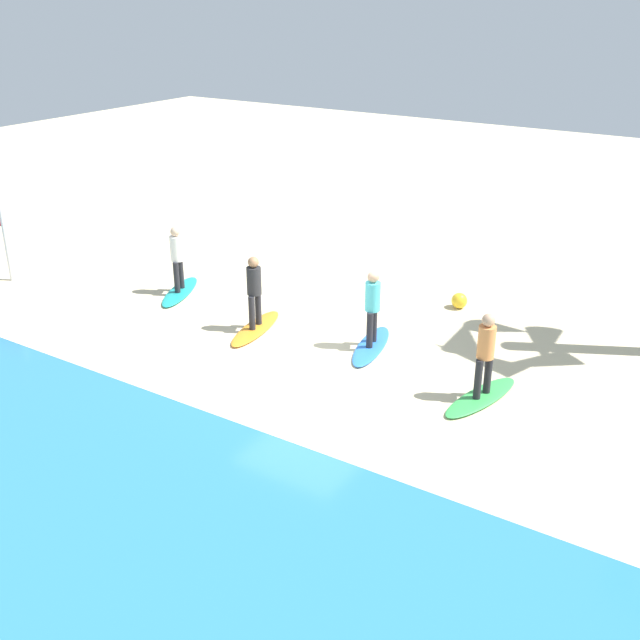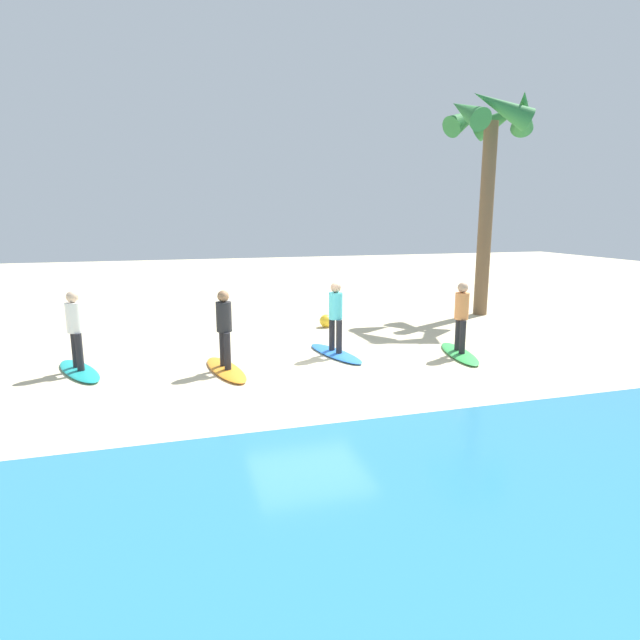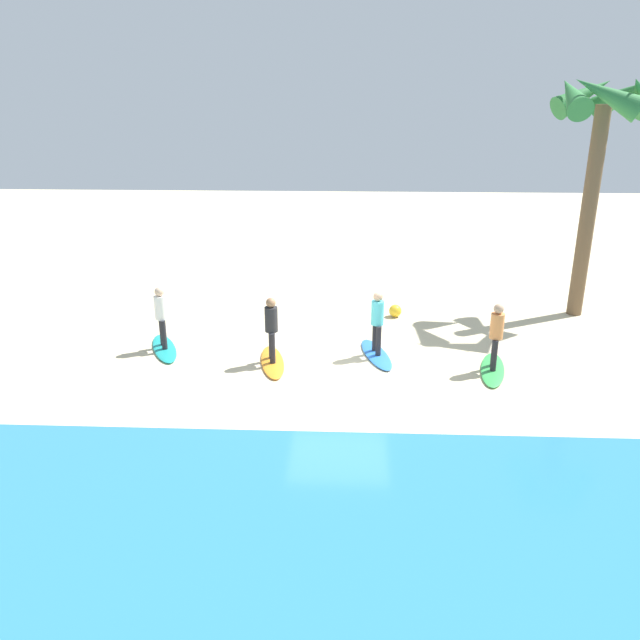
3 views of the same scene
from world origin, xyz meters
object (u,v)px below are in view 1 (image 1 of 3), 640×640
surfer_green (486,349)px  surfer_orange (254,287)px  surfer_teal (177,254)px  surfboard_teal (180,292)px  surfboard_orange (256,328)px  surfer_blue (373,303)px  surfboard_green (481,397)px  surfboard_blue (371,346)px  beach_ball (459,301)px

surfer_green → surfer_orange: same height
surfer_teal → surfer_orange: bearing=165.5°
surfboard_teal → surfboard_orange: bearing=52.3°
surfboard_orange → surfer_orange: (0.00, 0.00, 0.99)m
surfboard_teal → surfer_teal: (0.00, 0.00, 0.99)m
surfer_green → surfer_blue: size_ratio=1.00×
surfer_blue → surfer_orange: same height
surfboard_green → surfer_green: 0.99m
surfboard_teal → surfer_teal: size_ratio=1.28×
surfboard_green → surfboard_teal: bearing=-84.4°
surfboard_teal → surfer_teal: 0.99m
surfboard_blue → surfer_blue: (0.00, 0.00, 0.99)m
surfboard_green → surfer_orange: (5.43, -0.22, 0.99)m
beach_ball → surfer_green: bearing=118.5°
surfer_green → surfer_orange: (5.43, -0.22, 0.00)m
surfboard_blue → surfer_teal: bearing=-105.3°
surfer_green → surfboard_orange: bearing=-2.3°
surfboard_green → beach_ball: bearing=-139.2°
surfer_blue → surfer_teal: bearing=-1.6°
surfer_blue → surfer_teal: (5.58, -0.16, 0.00)m
surfer_orange → surfer_teal: bearing=-14.5°
surfboard_green → surfboard_orange: bearing=-80.1°
surfboard_blue → surfboard_teal: bearing=-105.3°
surfboard_orange → surfboard_teal: bearing=-115.5°
surfboard_blue → surfer_blue: size_ratio=1.28×
surfboard_orange → beach_ball: beach_ball is taller
surfer_blue → surfboard_teal: size_ratio=0.78×
surfer_green → surfer_blue: same height
surfboard_green → surfboard_orange: same height
surfer_green → beach_ball: bearing=-61.5°
surfer_green → surfer_teal: (8.39, -0.98, 0.00)m
surfer_green → surfboard_orange: (5.43, -0.22, -0.99)m
surfer_orange → surfboard_teal: 3.22m
surfboard_orange → beach_ball: 4.94m
surfboard_orange → surfboard_blue: bearing=92.0°
surfboard_blue → beach_ball: size_ratio=5.57×
surfboard_green → surfer_teal: surfer_teal is taller
beach_ball → surfer_orange: bearing=47.9°
surfboard_green → surfer_teal: 8.50m
surfboard_green → surfer_teal: bearing=-84.4°
surfer_blue → surfer_teal: size_ratio=1.00×
surfer_blue → beach_ball: (-0.69, -3.06, -0.85)m
surfboard_green → beach_ball: size_ratio=5.57×
surfer_green → surfboard_teal: 8.50m
surfer_green → surfer_teal: size_ratio=1.00×
surfboard_blue → surfboard_teal: same height
surfboard_teal → surfer_orange: bearing=52.3°
surfer_blue → surfer_orange: bearing=13.0°
surfer_green → surfboard_teal: bearing=-6.7°
surfer_blue → surfboard_orange: bearing=13.0°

